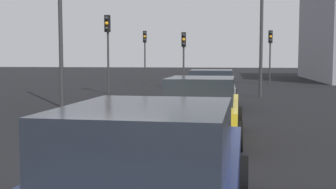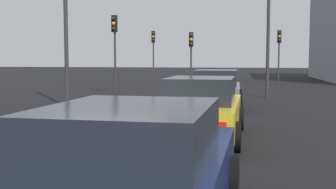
# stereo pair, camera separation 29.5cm
# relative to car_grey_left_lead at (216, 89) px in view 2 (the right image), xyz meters

# --- Properties ---
(ground_plane) EXTENTS (160.00, 160.00, 0.20)m
(ground_plane) POSITION_rel_car_grey_left_lead_xyz_m (-9.16, 1.78, -0.82)
(ground_plane) COLOR black
(car_grey_left_lead) EXTENTS (4.42, 2.06, 1.49)m
(car_grey_left_lead) POSITION_rel_car_grey_left_lead_xyz_m (0.00, 0.00, 0.00)
(car_grey_left_lead) COLOR slate
(car_grey_left_lead) RESTS_ON ground_plane
(car_yellow_left_second) EXTENTS (4.58, 2.03, 1.50)m
(car_yellow_left_second) POSITION_rel_car_grey_left_lead_xyz_m (-6.66, -0.04, 0.00)
(car_yellow_left_second) COLOR gold
(car_yellow_left_second) RESTS_ON ground_plane
(car_navy_left_third) EXTENTS (4.76, 2.15, 1.49)m
(car_navy_left_third) POSITION_rel_car_grey_left_lead_xyz_m (-12.74, 0.10, -0.00)
(car_navy_left_third) COLOR #141E4C
(car_navy_left_third) RESTS_ON ground_plane
(traffic_light_near_left) EXTENTS (0.33, 0.30, 3.52)m
(traffic_light_near_left) POSITION_rel_car_grey_left_lead_xyz_m (9.54, 2.11, 1.82)
(traffic_light_near_left) COLOR #2D2D30
(traffic_light_near_left) RESTS_ON ground_plane
(traffic_light_near_right) EXTENTS (0.32, 0.28, 3.90)m
(traffic_light_near_right) POSITION_rel_car_grey_left_lead_xyz_m (14.77, -3.56, 2.09)
(traffic_light_near_right) COLOR #2D2D30
(traffic_light_near_right) RESTS_ON ground_plane
(traffic_light_far_left) EXTENTS (0.32, 0.30, 4.05)m
(traffic_light_far_left) POSITION_rel_car_grey_left_lead_xyz_m (16.47, 5.89, 2.19)
(traffic_light_far_left) COLOR #2D2D30
(traffic_light_far_left) RESTS_ON ground_plane
(traffic_light_far_right) EXTENTS (0.32, 0.30, 4.23)m
(traffic_light_far_right) POSITION_rel_car_grey_left_lead_xyz_m (5.57, 5.78, 2.31)
(traffic_light_far_right) COLOR #2D2D30
(traffic_light_far_right) RESTS_ON ground_plane
(street_lamp_far) EXTENTS (0.56, 0.36, 7.30)m
(street_lamp_far) POSITION_rel_car_grey_left_lead_xyz_m (4.82, -2.22, 3.58)
(street_lamp_far) COLOR #2D2D30
(street_lamp_far) RESTS_ON ground_plane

